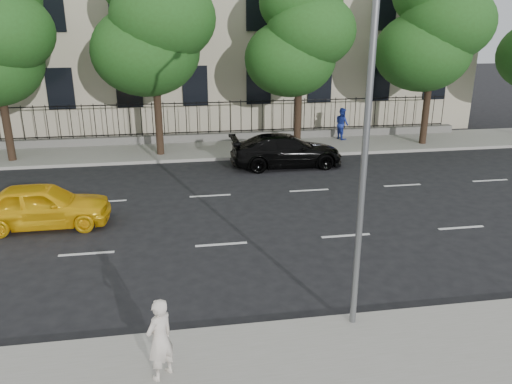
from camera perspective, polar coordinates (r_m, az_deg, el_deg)
ground at (r=13.27m, az=-2.94°, el=-10.57°), size 120.00×120.00×0.00m
far_sidewalk at (r=26.30m, az=-6.42°, el=4.82°), size 60.00×4.00×0.15m
lane_markings at (r=17.53m, az=-4.70°, el=-2.87°), size 49.60×4.62×0.01m
iron_fence at (r=27.82m, az=-6.66°, el=6.82°), size 30.00×0.50×2.20m
street_light at (r=10.46m, az=11.70°, el=10.91°), size 0.25×3.32×8.05m
tree_c at (r=24.82m, az=-11.67°, el=18.50°), size 5.89×5.50×9.80m
tree_d at (r=25.59m, az=5.05°, el=17.53°), size 5.34×4.94×8.84m
tree_e at (r=28.12m, az=19.73°, el=17.42°), size 5.71×5.31×9.46m
yellow_taxi at (r=17.93m, az=-23.25°, el=-1.41°), size 4.36×1.75×1.49m
black_sedan at (r=23.31m, az=3.48°, el=4.75°), size 5.24×2.18×1.51m
woman_near at (r=9.79m, az=-10.92°, el=-16.18°), size 0.71×0.71×1.66m
pedestrian_far at (r=28.44m, az=9.81°, el=7.72°), size 0.84×0.98×1.74m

